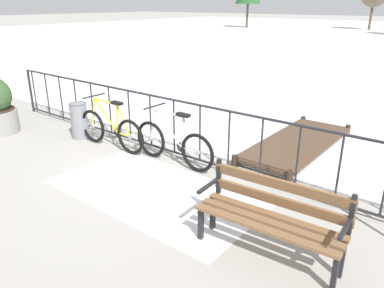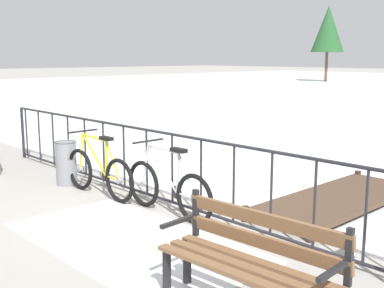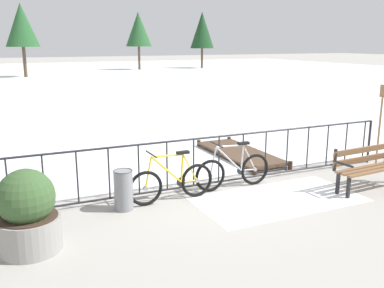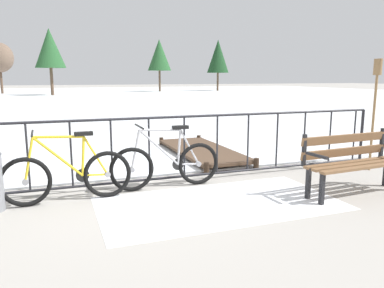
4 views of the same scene
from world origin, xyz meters
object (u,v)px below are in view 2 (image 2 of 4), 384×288
at_px(bicycle_near_railing, 99,172).
at_px(park_bench, 252,255).
at_px(bicycle_second, 168,188).
at_px(trash_bin, 66,163).

height_order(bicycle_near_railing, park_bench, bicycle_near_railing).
height_order(bicycle_second, trash_bin, bicycle_second).
bearing_deg(park_bench, trash_bin, 168.48).
bearing_deg(park_bench, bicycle_second, 154.34).
xyz_separation_m(bicycle_second, park_bench, (2.44, -1.17, 0.14)).
bearing_deg(trash_bin, bicycle_near_railing, 1.57).
distance_m(bicycle_near_railing, park_bench, 4.00).
relative_size(park_bench, trash_bin, 2.22).
bearing_deg(bicycle_near_railing, bicycle_second, 6.76).
bearing_deg(bicycle_near_railing, park_bench, -14.59).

